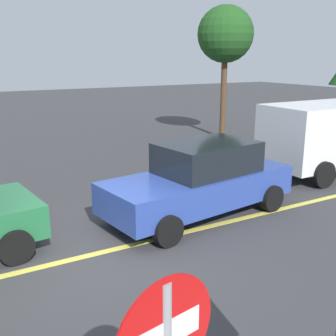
# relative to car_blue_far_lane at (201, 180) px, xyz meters

# --- Properties ---
(ground_plane) EXTENTS (80.00, 80.00, 0.00)m
(ground_plane) POSITION_rel_car_blue_far_lane_xyz_m (-2.75, -0.70, -0.85)
(ground_plane) COLOR #38383A
(lane_marking_centre) EXTENTS (28.00, 0.16, 0.01)m
(lane_marking_centre) POSITION_rel_car_blue_far_lane_xyz_m (0.25, -0.70, -0.84)
(lane_marking_centre) COLOR #E0D14C
(car_blue_far_lane) EXTENTS (4.76, 2.41, 1.70)m
(car_blue_far_lane) POSITION_rel_car_blue_far_lane_xyz_m (0.00, 0.00, 0.00)
(car_blue_far_lane) COLOR #2D479E
(car_blue_far_lane) RESTS_ON ground_plane
(tree_right_verge) EXTENTS (2.41, 2.41, 5.71)m
(tree_right_verge) POSITION_rel_car_blue_far_lane_xyz_m (6.17, 7.37, 3.61)
(tree_right_verge) COLOR #513823
(tree_right_verge) RESTS_ON ground_plane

